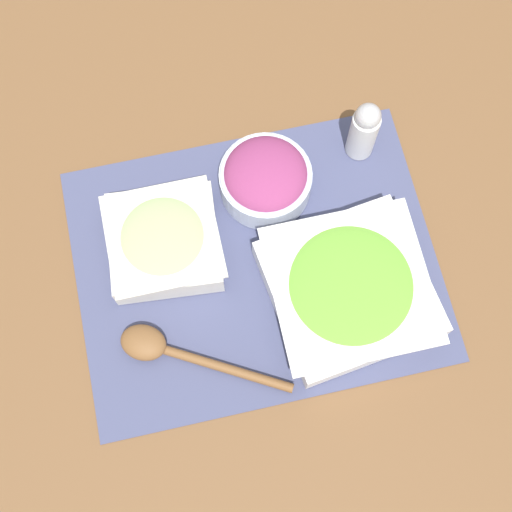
% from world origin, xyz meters
% --- Properties ---
extents(ground_plane, '(3.00, 3.00, 0.00)m').
position_xyz_m(ground_plane, '(0.00, 0.00, 0.00)').
color(ground_plane, brown).
extents(placemat, '(0.47, 0.37, 0.00)m').
position_xyz_m(placemat, '(0.00, 0.00, 0.00)').
color(placemat, '#474C70').
rests_on(placemat, ground_plane).
extents(onion_bowl, '(0.12, 0.12, 0.07)m').
position_xyz_m(onion_bowl, '(-0.04, -0.10, 0.04)').
color(onion_bowl, silver).
rests_on(onion_bowl, placemat).
extents(cucumber_bowl, '(0.15, 0.15, 0.05)m').
position_xyz_m(cucumber_bowl, '(0.11, -0.05, 0.03)').
color(cucumber_bowl, silver).
rests_on(cucumber_bowl, placemat).
extents(lettuce_bowl, '(0.22, 0.22, 0.05)m').
position_xyz_m(lettuce_bowl, '(-0.11, 0.07, 0.03)').
color(lettuce_bowl, white).
rests_on(lettuce_bowl, placemat).
extents(wooden_spoon, '(0.21, 0.13, 0.02)m').
position_xyz_m(wooden_spoon, '(0.13, 0.09, 0.01)').
color(wooden_spoon, brown).
rests_on(wooden_spoon, placemat).
extents(pepper_shaker, '(0.04, 0.04, 0.11)m').
position_xyz_m(pepper_shaker, '(-0.18, -0.13, 0.06)').
color(pepper_shaker, silver).
rests_on(pepper_shaker, placemat).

